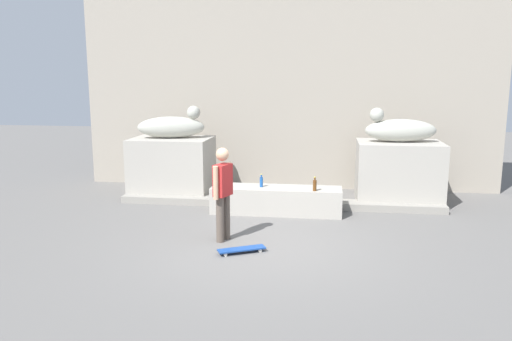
% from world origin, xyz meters
% --- Properties ---
extents(ground_plane, '(40.00, 40.00, 0.00)m').
position_xyz_m(ground_plane, '(0.00, 0.00, 0.00)').
color(ground_plane, '#605E5B').
extents(facade_wall, '(10.74, 0.60, 6.45)m').
position_xyz_m(facade_wall, '(0.00, 5.09, 3.23)').
color(facade_wall, gray).
rests_on(facade_wall, ground_plane).
extents(pedestal_left, '(1.89, 1.38, 1.42)m').
position_xyz_m(pedestal_left, '(-2.69, 3.51, 0.71)').
color(pedestal_left, '#A39E93').
rests_on(pedestal_left, ground_plane).
extents(pedestal_right, '(1.89, 1.38, 1.42)m').
position_xyz_m(pedestal_right, '(2.69, 3.51, 0.71)').
color(pedestal_right, '#A39E93').
rests_on(pedestal_right, ground_plane).
extents(statue_reclining_left, '(1.69, 0.91, 0.78)m').
position_xyz_m(statue_reclining_left, '(-2.66, 3.52, 1.71)').
color(statue_reclining_left, '#ACAC9F').
rests_on(statue_reclining_left, pedestal_left).
extents(statue_reclining_right, '(1.65, 0.72, 0.78)m').
position_xyz_m(statue_reclining_right, '(2.66, 3.51, 1.71)').
color(statue_reclining_right, '#ACAC9F').
rests_on(statue_reclining_right, pedestal_right).
extents(ledge_block, '(2.77, 0.73, 0.56)m').
position_xyz_m(ledge_block, '(0.00, 2.23, 0.28)').
color(ledge_block, '#A39E93').
rests_on(ledge_block, ground_plane).
extents(skater, '(0.31, 0.51, 1.67)m').
position_xyz_m(skater, '(-0.75, 0.26, 0.92)').
color(skater, brown).
rests_on(skater, ground_plane).
extents(skateboard, '(0.80, 0.55, 0.08)m').
position_xyz_m(skateboard, '(-0.31, -0.35, 0.06)').
color(skateboard, navy).
rests_on(skateboard, ground_plane).
extents(bottle_brown, '(0.08, 0.08, 0.30)m').
position_xyz_m(bottle_brown, '(0.82, 2.01, 0.68)').
color(bottle_brown, '#593314').
rests_on(bottle_brown, ledge_block).
extents(bottle_blue, '(0.07, 0.07, 0.28)m').
position_xyz_m(bottle_blue, '(-0.32, 2.23, 0.68)').
color(bottle_blue, '#194C99').
rests_on(bottle_blue, ledge_block).
extents(stair_step, '(7.28, 0.50, 0.16)m').
position_xyz_m(stair_step, '(0.00, 2.80, 0.08)').
color(stair_step, gray).
rests_on(stair_step, ground_plane).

